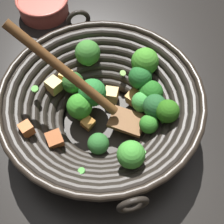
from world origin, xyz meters
name	(u,v)px	position (x,y,z in m)	size (l,w,h in m)	color
ground_plane	(102,124)	(0.00, 0.00, 0.00)	(4.00, 4.00, 0.00)	black
wok	(103,105)	(0.00, 0.00, 0.07)	(0.41, 0.40, 0.24)	black
prep_bowl	(43,4)	(0.31, 0.22, 0.03)	(0.14, 0.14, 0.05)	#D15647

